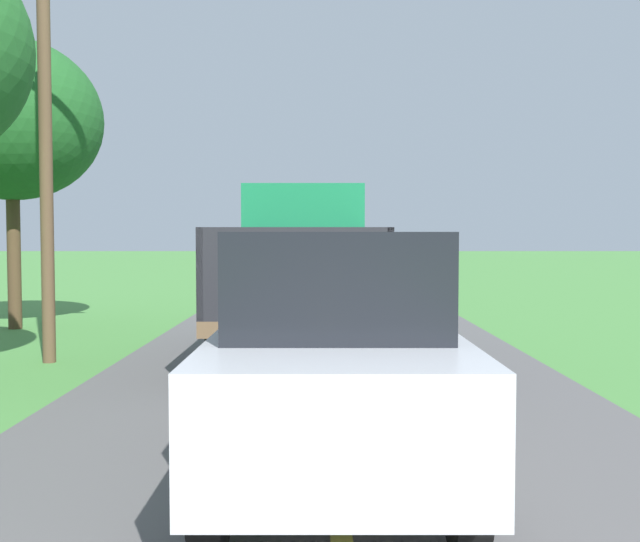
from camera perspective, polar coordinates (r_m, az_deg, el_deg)
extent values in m
cube|color=#2D2D30|center=(11.33, -1.74, -3.82)|extent=(0.90, 5.51, 0.24)
cube|color=brown|center=(11.31, -1.74, -2.81)|extent=(2.30, 5.80, 0.20)
cube|color=#197A4C|center=(13.20, -1.53, 2.55)|extent=(2.10, 1.90, 1.90)
cube|color=black|center=(14.16, -1.45, 3.90)|extent=(1.78, 0.02, 0.76)
cube|color=#232328|center=(10.38, -8.02, 0.27)|extent=(0.08, 3.85, 1.10)
cube|color=#232328|center=(10.32, 4.29, 0.27)|extent=(0.08, 3.85, 1.10)
cube|color=#232328|center=(8.41, -2.25, -0.27)|extent=(2.30, 0.08, 1.10)
cube|color=#232328|center=(12.17, -1.64, 0.65)|extent=(2.30, 0.08, 1.10)
cylinder|color=black|center=(13.19, -6.11, -3.34)|extent=(0.28, 1.00, 1.00)
cylinder|color=black|center=(13.14, 3.05, -3.35)|extent=(0.28, 1.00, 1.00)
cylinder|color=black|center=(9.85, -8.13, -5.41)|extent=(0.28, 1.00, 1.00)
cylinder|color=black|center=(9.78, 4.20, -5.45)|extent=(0.28, 1.00, 1.00)
ellipsoid|color=#B1C121|center=(9.55, -5.48, -0.29)|extent=(0.59, 0.75, 0.50)
ellipsoid|color=#A7CF26|center=(10.59, -6.17, 0.00)|extent=(0.48, 0.57, 0.39)
ellipsoid|color=#B3C62C|center=(10.79, -2.09, -1.76)|extent=(0.52, 0.52, 0.37)
ellipsoid|color=#B6C626|center=(9.95, -1.82, 1.53)|extent=(0.46, 0.55, 0.36)
ellipsoid|color=#B9CD2B|center=(8.67, -2.23, 1.86)|extent=(0.47, 0.48, 0.37)
ellipsoid|color=#A9C91F|center=(9.98, -3.17, 1.74)|extent=(0.41, 0.47, 0.51)
ellipsoid|color=#A7CE1F|center=(10.93, 1.21, 0.23)|extent=(0.56, 0.65, 0.44)
ellipsoid|color=#B0C920|center=(11.29, 0.58, -1.49)|extent=(0.58, 0.54, 0.44)
ellipsoid|color=#ACD42C|center=(9.35, -4.76, 1.76)|extent=(0.41, 0.53, 0.51)
ellipsoid|color=#C0CB22|center=(11.83, -4.26, 0.35)|extent=(0.45, 0.53, 0.49)
ellipsoid|color=#B6CB1B|center=(11.54, 2.08, 0.44)|extent=(0.50, 0.50, 0.50)
ellipsoid|color=#B0BC1A|center=(10.05, 1.24, -1.97)|extent=(0.54, 0.60, 0.36)
ellipsoid|color=#AACB28|center=(10.82, -5.73, -1.44)|extent=(0.52, 0.53, 0.44)
cylinder|color=brown|center=(12.17, -21.18, 12.04)|extent=(0.20, 0.20, 7.96)
cylinder|color=#4C3823|center=(16.73, -23.29, 0.78)|extent=(0.28, 0.28, 2.94)
ellipsoid|color=#1E5623|center=(16.91, -23.48, 10.94)|extent=(3.78, 3.78, 3.41)
cube|color=#B7BABF|center=(5.64, 0.85, -8.22)|extent=(1.70, 4.10, 0.80)
cube|color=black|center=(5.35, 0.90, -0.72)|extent=(1.44, 2.05, 0.70)
cylinder|color=black|center=(7.02, -5.76, -10.20)|extent=(0.20, 0.64, 0.64)
cylinder|color=black|center=(7.04, 7.02, -10.16)|extent=(0.20, 0.64, 0.64)
cylinder|color=black|center=(4.59, -8.93, -17.25)|extent=(0.20, 0.64, 0.64)
cylinder|color=black|center=(4.63, 11.19, -17.10)|extent=(0.20, 0.64, 0.64)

